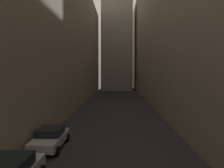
{
  "coord_description": "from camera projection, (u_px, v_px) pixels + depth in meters",
  "views": [
    {
      "loc": [
        0.31,
        9.42,
        5.29
      ],
      "look_at": [
        0.0,
        21.21,
        4.65
      ],
      "focal_mm": 34.98,
      "sensor_mm": 36.0,
      "label": 1
    }
  ],
  "objects": [
    {
      "name": "ground_plane",
      "position": [
        116.0,
        102.0,
        38.8
      ],
      "size": [
        264.0,
        264.0,
        0.0
      ],
      "primitive_type": "plane",
      "color": "#232326"
    },
    {
      "name": "building_block_left",
      "position": [
        58.0,
        41.0,
        40.49
      ],
      "size": [
        10.63,
        108.0,
        22.05
      ],
      "primitive_type": "cube",
      "color": "gray",
      "rests_on": "ground"
    },
    {
      "name": "building_block_right",
      "position": [
        190.0,
        31.0,
        39.75
      ],
      "size": [
        15.95,
        108.0,
        25.56
      ],
      "primitive_type": "cube",
      "color": "gray",
      "rests_on": "ground"
    },
    {
      "name": "parked_car_left_far",
      "position": [
        50.0,
        138.0,
        15.21
      ],
      "size": [
        2.0,
        4.21,
        1.38
      ],
      "rotation": [
        0.0,
        0.0,
        1.57
      ],
      "color": "#B7B7BC",
      "rests_on": "ground"
    }
  ]
}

